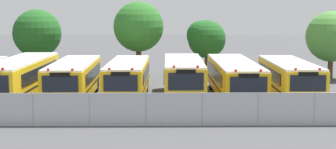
{
  "coord_description": "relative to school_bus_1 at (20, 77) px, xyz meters",
  "views": [
    {
      "loc": [
        2.28,
        -32.99,
        5.95
      ],
      "look_at": [
        2.6,
        0.0,
        1.6
      ],
      "focal_mm": 54.07,
      "sensor_mm": 36.0,
      "label": 1
    }
  ],
  "objects": [
    {
      "name": "school_bus_2",
      "position": [
        3.5,
        0.02,
        -0.08
      ],
      "size": [
        2.63,
        9.57,
        2.58
      ],
      "rotation": [
        0.0,
        0.0,
        3.15
      ],
      "color": "yellow",
      "rests_on": "ground_plane"
    },
    {
      "name": "school_bus_1",
      "position": [
        0.0,
        0.0,
        0.0
      ],
      "size": [
        2.82,
        11.35,
        2.73
      ],
      "rotation": [
        0.0,
        0.0,
        3.12
      ],
      "color": "yellow",
      "rests_on": "ground_plane"
    },
    {
      "name": "tree_3",
      "position": [
        12.97,
        10.51,
        1.96
      ],
      "size": [
        3.39,
        3.27,
        4.94
      ],
      "color": "#4C3823",
      "rests_on": "ground_plane"
    },
    {
      "name": "tree_4",
      "position": [
        23.41,
        9.13,
        2.13
      ],
      "size": [
        4.24,
        4.24,
        5.71
      ],
      "color": "#4C3823",
      "rests_on": "ground_plane"
    },
    {
      "name": "chainlink_fence",
      "position": [
        7.06,
        -7.69,
        -0.55
      ],
      "size": [
        25.77,
        0.07,
        1.71
      ],
      "color": "#9EA0A3",
      "rests_on": "ground_plane"
    },
    {
      "name": "school_bus_5",
      "position": [
        14.05,
        0.13,
        -0.07
      ],
      "size": [
        2.66,
        11.13,
        2.6
      ],
      "rotation": [
        0.0,
        0.0,
        3.15
      ],
      "color": "#EAA80C",
      "rests_on": "ground_plane"
    },
    {
      "name": "tree_1",
      "position": [
        -1.68,
        11.22,
        2.22
      ],
      "size": [
        4.19,
        4.19,
        5.85
      ],
      "color": "#4C3823",
      "rests_on": "ground_plane"
    },
    {
      "name": "ground_plane",
      "position": [
        7.08,
        0.13,
        -1.44
      ],
      "size": [
        160.0,
        160.0,
        0.0
      ],
      "primitive_type": "plane",
      "color": "#424244"
    },
    {
      "name": "traffic_cone",
      "position": [
        16.11,
        -7.0,
        -1.21
      ],
      "size": [
        0.35,
        0.35,
        0.46
      ],
      "primitive_type": "cone",
      "color": "#EA5914",
      "rests_on": "ground_plane"
    },
    {
      "name": "school_bus_4",
      "position": [
        10.7,
        0.08,
        -0.01
      ],
      "size": [
        2.62,
        9.22,
        2.72
      ],
      "rotation": [
        0.0,
        0.0,
        3.13
      ],
      "color": "yellow",
      "rests_on": "ground_plane"
    },
    {
      "name": "school_bus_6",
      "position": [
        17.7,
        0.17,
        -0.09
      ],
      "size": [
        2.69,
        9.44,
        2.57
      ],
      "rotation": [
        0.0,
        0.0,
        3.13
      ],
      "color": "yellow",
      "rests_on": "ground_plane"
    },
    {
      "name": "tree_2",
      "position": [
        7.22,
        9.17,
        2.93
      ],
      "size": [
        4.15,
        4.15,
        6.49
      ],
      "color": "#4C3823",
      "rests_on": "ground_plane"
    },
    {
      "name": "school_bus_3",
      "position": [
        7.02,
        0.17,
        -0.08
      ],
      "size": [
        2.63,
        9.3,
        2.58
      ],
      "rotation": [
        0.0,
        0.0,
        3.12
      ],
      "color": "yellow",
      "rests_on": "ground_plane"
    }
  ]
}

